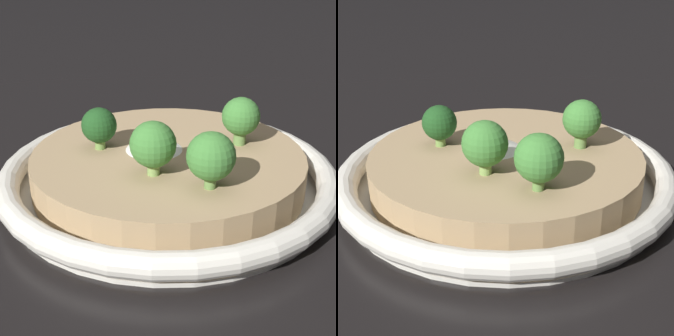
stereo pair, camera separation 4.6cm
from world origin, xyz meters
TOP-DOWN VIEW (x-y plane):
  - ground_plane at (0.00, 0.00)m, footprint 6.00×6.00m
  - risotto_bowl at (0.00, 0.00)m, footprint 0.30×0.30m
  - cheese_sprinkle at (-0.01, 0.00)m, footprint 0.05×0.05m
  - broccoli_front_left at (-0.06, -0.02)m, footprint 0.03×0.03m
  - broccoli_back_right at (0.05, 0.05)m, footprint 0.03×0.03m
  - broccoli_front at (0.01, -0.05)m, footprint 0.04×0.04m
  - broccoli_front_right at (0.06, -0.05)m, footprint 0.04×0.04m

SIDE VIEW (x-z plane):
  - ground_plane at x=0.00m, z-range 0.00..0.00m
  - risotto_bowl at x=0.00m, z-range 0.00..0.04m
  - cheese_sprinkle at x=-0.01m, z-range 0.04..0.05m
  - broccoli_front_left at x=-0.06m, z-range 0.04..0.08m
  - broccoli_front at x=0.01m, z-range 0.04..0.09m
  - broccoli_front_right at x=0.06m, z-range 0.04..0.09m
  - broccoli_back_right at x=0.05m, z-range 0.04..0.09m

